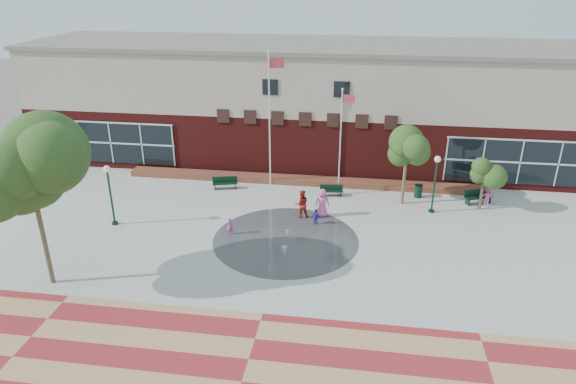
# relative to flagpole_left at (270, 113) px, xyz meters

# --- Properties ---
(ground) EXTENTS (120.00, 120.00, 0.00)m
(ground) POSITION_rel_flagpole_left_xyz_m (2.26, -11.01, -5.31)
(ground) COLOR #666056
(ground) RESTS_ON ground
(plaza_concrete) EXTENTS (46.00, 18.00, 0.01)m
(plaza_concrete) POSITION_rel_flagpole_left_xyz_m (2.26, -7.01, -5.30)
(plaza_concrete) COLOR #A8A8A0
(plaza_concrete) RESTS_ON ground
(paver_band) EXTENTS (46.00, 6.00, 0.01)m
(paver_band) POSITION_rel_flagpole_left_xyz_m (2.26, -18.01, -5.30)
(paver_band) COLOR maroon
(paver_band) RESTS_ON ground
(splash_pad) EXTENTS (8.40, 8.40, 0.01)m
(splash_pad) POSITION_rel_flagpole_left_xyz_m (2.26, -8.01, -5.30)
(splash_pad) COLOR #383A3D
(splash_pad) RESTS_ON ground
(library_building) EXTENTS (44.40, 10.40, 9.20)m
(library_building) POSITION_rel_flagpole_left_xyz_m (2.26, 6.47, -0.66)
(library_building) COLOR #561311
(library_building) RESTS_ON ground
(flower_bed) EXTENTS (26.00, 1.20, 0.40)m
(flower_bed) POSITION_rel_flagpole_left_xyz_m (2.26, 0.59, -5.31)
(flower_bed) COLOR maroon
(flower_bed) RESTS_ON ground
(flagpole_left) EXTENTS (1.11, 0.27, 9.53)m
(flagpole_left) POSITION_rel_flagpole_left_xyz_m (0.00, 0.00, 0.00)
(flagpole_left) COLOR white
(flagpole_left) RESTS_ON ground
(flagpole_right) EXTENTS (0.92, 0.15, 7.42)m
(flagpole_right) POSITION_rel_flagpole_left_xyz_m (4.95, -0.99, -1.16)
(flagpole_right) COLOR white
(flagpole_right) RESTS_ON ground
(lamp_left) EXTENTS (0.41, 0.41, 3.85)m
(lamp_left) POSITION_rel_flagpole_left_xyz_m (-8.40, -7.58, -2.91)
(lamp_left) COLOR black
(lamp_left) RESTS_ON ground
(lamp_right) EXTENTS (0.41, 0.41, 3.84)m
(lamp_right) POSITION_rel_flagpole_left_xyz_m (11.01, -3.03, -2.92)
(lamp_right) COLOR black
(lamp_right) RESTS_ON ground
(bench_left) EXTENTS (1.81, 0.90, 0.88)m
(bench_left) POSITION_rel_flagpole_left_xyz_m (-3.10, -1.24, -5.02)
(bench_left) COLOR black
(bench_left) RESTS_ON ground
(bench_mid) EXTENTS (1.61, 0.62, 0.79)m
(bench_mid) POSITION_rel_flagpole_left_xyz_m (4.46, -1.41, -5.05)
(bench_mid) COLOR black
(bench_mid) RESTS_ON ground
(bench_right) EXTENTS (1.96, 1.23, 0.96)m
(bench_right) POSITION_rel_flagpole_left_xyz_m (14.22, -1.20, -5.00)
(bench_right) COLOR black
(bench_right) RESTS_ON ground
(trash_can) EXTENTS (0.55, 0.55, 0.90)m
(trash_can) POSITION_rel_flagpole_left_xyz_m (10.36, -0.74, -4.85)
(trash_can) COLOR black
(trash_can) RESTS_ON ground
(tree_big_left) EXTENTS (5.28, 5.28, 8.44)m
(tree_big_left) POSITION_rel_flagpole_left_xyz_m (-8.62, -14.02, 0.73)
(tree_big_left) COLOR #4C3F2C
(tree_big_left) RESTS_ON ground
(tree_mid) EXTENTS (2.94, 2.94, 4.95)m
(tree_mid) POSITION_rel_flagpole_left_xyz_m (9.22, -1.95, -1.70)
(tree_mid) COLOR #4C3F2C
(tree_mid) RESTS_ON ground
(tree_small_right) EXTENTS (2.13, 2.13, 3.64)m
(tree_small_right) POSITION_rel_flagpole_left_xyz_m (14.15, -2.12, -2.65)
(tree_small_right) COLOR #4C3F2C
(tree_small_right) RESTS_ON ground
(water_jet_a) EXTENTS (0.31, 0.31, 0.60)m
(water_jet_a) POSITION_rel_flagpole_left_xyz_m (2.48, -9.89, -5.31)
(water_jet_a) COLOR white
(water_jet_a) RESTS_ON ground
(water_jet_b) EXTENTS (0.18, 0.18, 0.41)m
(water_jet_b) POSITION_rel_flagpole_left_xyz_m (2.29, -7.63, -5.31)
(water_jet_b) COLOR white
(water_jet_b) RESTS_ON ground
(child_splash) EXTENTS (0.48, 0.42, 1.11)m
(child_splash) POSITION_rel_flagpole_left_xyz_m (-1.09, -7.80, -4.75)
(child_splash) COLOR #D74DB4
(child_splash) RESTS_ON ground
(adult_red) EXTENTS (1.04, 0.90, 1.85)m
(adult_red) POSITION_rel_flagpole_left_xyz_m (2.82, -4.96, -4.38)
(adult_red) COLOR #AC2618
(adult_red) RESTS_ON ground
(adult_pink) EXTENTS (0.97, 0.69, 1.86)m
(adult_pink) POSITION_rel_flagpole_left_xyz_m (4.10, -4.62, -4.38)
(adult_pink) COLOR pink
(adult_pink) RESTS_ON ground
(child_blue) EXTENTS (0.62, 0.59, 1.04)m
(child_blue) POSITION_rel_flagpole_left_xyz_m (3.81, -5.81, -4.79)
(child_blue) COLOR #3021A3
(child_blue) RESTS_ON ground
(person_bench) EXTENTS (1.02, 0.79, 1.38)m
(person_bench) POSITION_rel_flagpole_left_xyz_m (14.71, -1.57, -4.61)
(person_bench) COLOR #EE48B6
(person_bench) RESTS_ON ground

